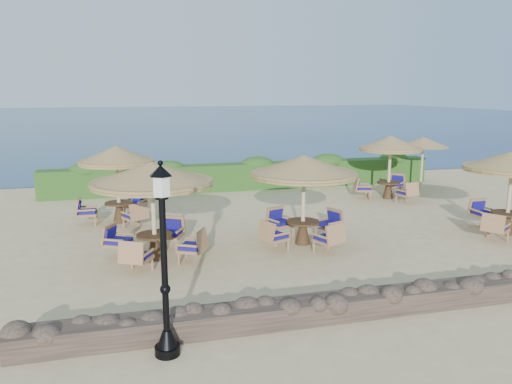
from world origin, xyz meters
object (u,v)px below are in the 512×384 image
object	(u,v)px
extra_parasol	(423,142)
cafe_set_1	(304,181)
lamp_post	(164,269)
cafe_set_2	(512,174)
cafe_set_0	(153,190)
cafe_set_4	(390,155)
cafe_set_3	(117,169)

from	to	relation	value
extra_parasol	cafe_set_1	size ratio (longest dim) A/B	0.77
lamp_post	extra_parasol	world-z (taller)	lamp_post
extra_parasol	cafe_set_2	xyz separation A→B (m)	(-1.58, -7.27, -0.23)
cafe_set_1	cafe_set_0	bearing A→B (deg)	-176.25
extra_parasol	cafe_set_4	size ratio (longest dim) A/B	0.88
cafe_set_3	cafe_set_4	size ratio (longest dim) A/B	1.01
cafe_set_2	extra_parasol	bearing A→B (deg)	77.70
cafe_set_3	cafe_set_2	bearing A→B (deg)	-21.22
lamp_post	extra_parasol	size ratio (longest dim) A/B	1.38
cafe_set_2	cafe_set_4	world-z (taller)	same
cafe_set_0	cafe_set_2	size ratio (longest dim) A/B	1.10
lamp_post	cafe_set_4	xyz separation A→B (m)	(10.09, 10.50, 0.31)
cafe_set_3	cafe_set_4	world-z (taller)	same
cafe_set_0	cafe_set_3	size ratio (longest dim) A/B	1.17
lamp_post	cafe_set_0	xyz separation A→B (m)	(0.10, 5.10, 0.37)
cafe_set_0	cafe_set_4	world-z (taller)	same
cafe_set_3	extra_parasol	bearing A→B (deg)	11.19
cafe_set_2	cafe_set_1	bearing A→B (deg)	174.36
lamp_post	cafe_set_1	distance (m)	6.97
lamp_post	cafe_set_1	size ratio (longest dim) A/B	1.06
extra_parasol	cafe_set_2	bearing A→B (deg)	-102.30
cafe_set_0	cafe_set_4	size ratio (longest dim) A/B	1.18
cafe_set_1	cafe_set_2	distance (m)	6.63
cafe_set_2	cafe_set_4	size ratio (longest dim) A/B	1.08
cafe_set_0	cafe_set_2	distance (m)	10.92
extra_parasol	cafe_set_1	bearing A→B (deg)	-141.04
extra_parasol	cafe_set_3	world-z (taller)	cafe_set_3
extra_parasol	cafe_set_0	distance (m)	14.28
cafe_set_0	cafe_set_3	xyz separation A→B (m)	(-0.95, 4.24, -0.07)
extra_parasol	cafe_set_0	bearing A→B (deg)	-151.10
cafe_set_1	cafe_set_2	size ratio (longest dim) A/B	1.06
cafe_set_1	extra_parasol	bearing A→B (deg)	38.96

